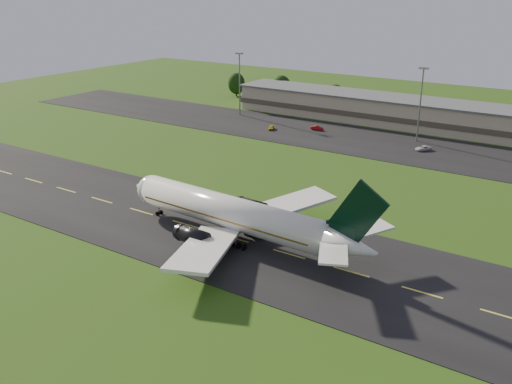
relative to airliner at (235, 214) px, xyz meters
The scene contains 10 objects.
ground 4.67m from the airliner, behind, with size 360.00×360.00×0.00m, color #224210.
taxiway 4.62m from the airliner, behind, with size 220.00×30.00×0.10m, color black.
apron 72.19m from the airliner, 90.22° to the left, with size 260.00×30.00×0.10m, color black.
airliner is the anchor object (origin of this frame).
terminal 96.42m from the airliner, 86.36° to the left, with size 145.00×16.00×8.40m.
light_mast_west 97.61m from the airliner, 124.63° to the left, with size 2.40×1.20×20.35m.
light_mast_centre 80.58m from the airliner, 86.62° to the left, with size 2.40×1.20×20.35m.
service_vehicle_a 77.81m from the airliner, 117.56° to the left, with size 1.47×3.65×1.24m, color gold.
service_vehicle_b 79.62m from the airliner, 107.70° to the left, with size 1.31×3.77×1.24m, color maroon.
service_vehicle_c 72.49m from the airliner, 82.66° to the left, with size 2.02×4.39×1.22m, color silver.
Camera 1 is at (52.64, -72.44, 41.74)m, focal length 40.00 mm.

